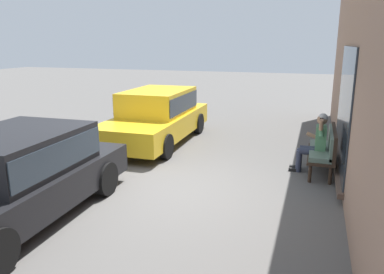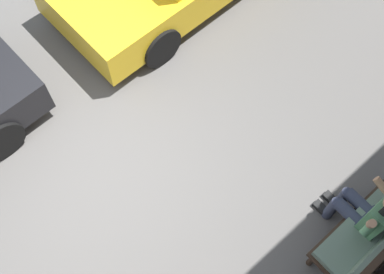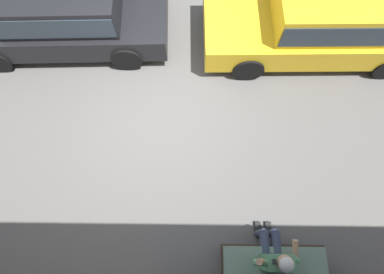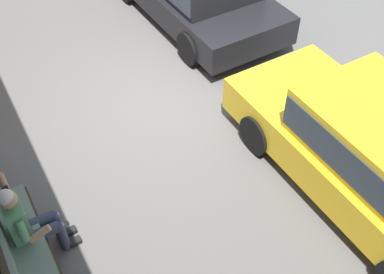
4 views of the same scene
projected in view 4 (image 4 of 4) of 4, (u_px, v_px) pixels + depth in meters
name	position (u px, v px, depth m)	size (l,w,h in m)	color
ground_plane	(158.00, 99.00, 8.27)	(60.00, 60.00, 0.00)	#565451
bench	(12.00, 239.00, 5.67)	(1.62, 0.55, 0.98)	#332319
person_on_phone	(27.00, 222.00, 5.68)	(0.73, 0.74, 1.32)	#2D3347
parked_car_near	(380.00, 154.00, 6.29)	(4.58, 1.94, 1.48)	gold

